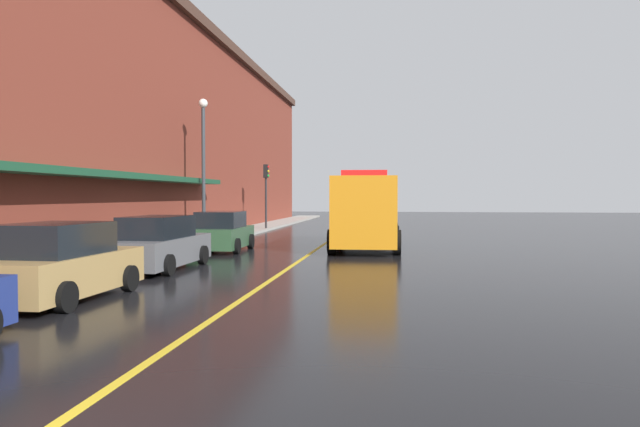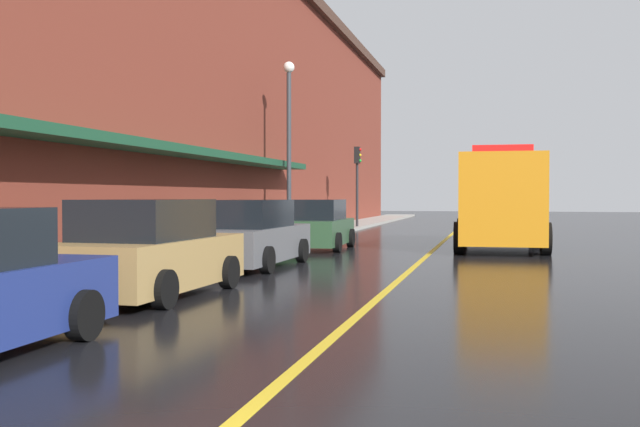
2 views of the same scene
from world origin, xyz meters
name	(u,v)px [view 1 (image 1 of 2)]	position (x,y,z in m)	size (l,w,h in m)	color
ground_plane	(327,242)	(0.00, 25.00, 0.00)	(112.00, 112.00, 0.00)	black
sidewalk_left	(209,239)	(-6.20, 25.00, 0.07)	(2.40, 70.00, 0.15)	#9E9B93
lane_center_stripe	(327,242)	(0.00, 25.00, 0.00)	(0.16, 70.00, 0.01)	gold
brick_building_left	(64,122)	(-13.55, 23.99, 6.15)	(13.48, 64.00, 12.30)	maroon
parked_car_1	(59,264)	(-4.04, 7.91, 0.82)	(2.22, 4.38, 1.74)	#A5844C
parked_car_2	(160,244)	(-4.01, 13.44, 0.80)	(2.01, 4.81, 1.71)	#595B60
parked_car_3	(222,232)	(-3.87, 19.69, 0.79)	(2.18, 4.17, 1.68)	#2D5133
utility_truck	(366,213)	(2.13, 21.61, 1.60)	(3.03, 7.70, 3.35)	orange
parking_meter_0	(55,245)	(-5.35, 9.85, 1.06)	(0.14, 0.18, 1.33)	#4C4C51
parking_meter_1	(119,236)	(-5.35, 13.36, 1.06)	(0.14, 0.18, 1.33)	#4C4C51
parking_meter_2	(176,228)	(-5.35, 18.30, 1.06)	(0.14, 0.18, 1.33)	#4C4C51
street_lamp_left	(203,154)	(-5.95, 23.46, 4.40)	(0.44, 0.44, 6.94)	#33383D
traffic_light_near	(266,184)	(-5.29, 34.40, 3.16)	(0.38, 0.36, 4.30)	#232326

